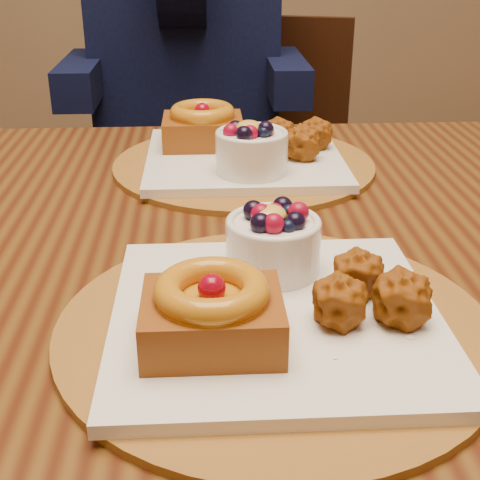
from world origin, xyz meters
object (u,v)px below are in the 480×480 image
object	(u,v)px
place_setting_near	(272,302)
dining_table	(255,286)
chair_far	(260,176)
diner	(184,10)
place_setting_far	(242,150)

from	to	relation	value
place_setting_near	dining_table	bearing A→B (deg)	89.26
chair_far	diner	world-z (taller)	diner
dining_table	place_setting_near	world-z (taller)	place_setting_near
dining_table	diner	distance (m)	0.91
chair_far	diner	size ratio (longest dim) A/B	1.03
place_setting_far	chair_far	bearing A→B (deg)	82.86
place_setting_near	place_setting_far	distance (m)	0.43
chair_far	place_setting_near	bearing A→B (deg)	-78.12
place_setting_near	place_setting_far	world-z (taller)	place_setting_far
place_setting_near	chair_far	xyz separation A→B (m)	(0.09, 1.16, -0.30)
place_setting_far	chair_far	world-z (taller)	chair_far
place_setting_near	place_setting_far	xyz separation A→B (m)	(-0.00, 0.43, 0.00)
diner	place_setting_near	bearing A→B (deg)	-101.87
place_setting_far	dining_table	bearing A→B (deg)	-89.08
dining_table	place_setting_far	size ratio (longest dim) A/B	4.21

